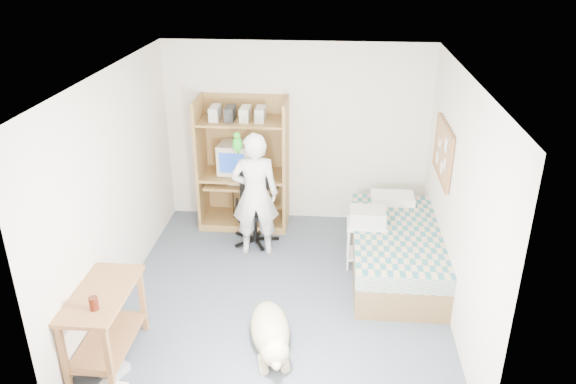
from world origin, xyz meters
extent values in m
plane|color=#475160|center=(0.00, 0.00, 0.00)|extent=(4.00, 4.00, 0.00)
cube|color=white|center=(0.00, 2.00, 1.25)|extent=(3.60, 0.02, 2.50)
cube|color=white|center=(1.80, 0.00, 1.25)|extent=(0.02, 4.00, 2.50)
cube|color=white|center=(-1.80, 0.00, 1.25)|extent=(0.02, 4.00, 2.50)
cube|color=white|center=(0.00, 0.00, 2.50)|extent=(3.60, 4.00, 0.02)
cube|color=brown|center=(-1.28, 1.70, 0.90)|extent=(0.04, 0.60, 1.80)
cube|color=brown|center=(-0.12, 1.70, 0.90)|extent=(0.04, 0.60, 1.80)
cube|color=brown|center=(-0.70, 1.99, 0.90)|extent=(1.20, 0.02, 1.80)
cube|color=brown|center=(-0.70, 1.70, 0.74)|extent=(1.12, 0.60, 0.04)
cube|color=brown|center=(-0.70, 1.62, 0.64)|extent=(1.00, 0.50, 0.03)
cube|color=brown|center=(-0.70, 1.70, 1.50)|extent=(1.12, 0.55, 0.03)
cube|color=brown|center=(-0.70, 1.70, 0.05)|extent=(1.12, 0.60, 0.10)
cube|color=brown|center=(1.30, 0.60, 0.18)|extent=(1.00, 2.00, 0.36)
cube|color=#2C6B76|center=(1.30, 0.60, 0.46)|extent=(1.02, 2.02, 0.20)
cube|color=white|center=(1.30, 1.40, 0.60)|extent=(0.55, 0.35, 0.12)
cube|color=brown|center=(-1.55, -1.20, 0.73)|extent=(0.50, 1.00, 0.04)
cube|color=brown|center=(-1.75, -1.65, 0.35)|extent=(0.05, 0.05, 0.70)
cube|color=brown|center=(-1.35, -1.65, 0.35)|extent=(0.05, 0.05, 0.70)
cube|color=brown|center=(-1.75, -0.75, 0.35)|extent=(0.05, 0.05, 0.70)
cube|color=brown|center=(-1.35, -0.75, 0.35)|extent=(0.05, 0.05, 0.70)
cube|color=brown|center=(-1.55, -1.20, 0.20)|extent=(0.46, 0.92, 0.03)
cube|color=olive|center=(1.78, 0.90, 1.45)|extent=(0.03, 0.90, 0.60)
cube|color=brown|center=(1.77, 0.90, 1.76)|extent=(0.04, 0.94, 0.04)
cube|color=brown|center=(1.77, 0.90, 1.14)|extent=(0.04, 0.94, 0.04)
cylinder|color=black|center=(-0.48, 1.19, 0.04)|extent=(0.54, 0.54, 0.05)
cylinder|color=black|center=(-0.48, 1.19, 0.21)|extent=(0.05, 0.05, 0.36)
cube|color=black|center=(-0.48, 1.19, 0.43)|extent=(0.47, 0.47, 0.07)
cube|color=black|center=(-0.51, 1.39, 0.72)|extent=(0.38, 0.11, 0.50)
cube|color=black|center=(-0.71, 1.15, 0.56)|extent=(0.07, 0.27, 0.04)
cube|color=black|center=(-0.26, 1.22, 0.56)|extent=(0.07, 0.27, 0.04)
imported|color=white|center=(-0.43, 0.94, 0.80)|extent=(0.63, 0.46, 1.60)
ellipsoid|color=#198813|center=(-0.63, 0.96, 1.45)|extent=(0.12, 0.12, 0.19)
sphere|color=#198813|center=(-0.63, 0.92, 1.57)|extent=(0.08, 0.08, 0.08)
cone|color=#EB4314|center=(-0.62, 0.88, 1.57)|extent=(0.04, 0.04, 0.03)
cylinder|color=#198813|center=(-0.64, 1.00, 1.34)|extent=(0.04, 0.13, 0.11)
ellipsoid|color=#CBB088|center=(-0.04, -0.86, 0.18)|extent=(0.54, 0.86, 0.36)
sphere|color=#CBB088|center=(0.05, -1.29, 0.27)|extent=(0.27, 0.27, 0.27)
cone|color=#CBB088|center=(-0.01, -1.33, 0.39)|extent=(0.08, 0.08, 0.10)
cone|color=#CBB088|center=(0.12, -1.30, 0.39)|extent=(0.08, 0.08, 0.10)
ellipsoid|color=#CBB088|center=(0.08, -1.40, 0.22)|extent=(0.12, 0.16, 0.09)
cylinder|color=#CBB088|center=(-0.14, -0.45, 0.11)|extent=(0.12, 0.26, 0.13)
cube|color=silver|center=(0.95, 0.73, 0.56)|extent=(0.48, 0.39, 0.04)
cube|color=silver|center=(0.95, 0.73, 0.14)|extent=(0.45, 0.35, 0.03)
cylinder|color=silver|center=(0.74, 0.57, 0.28)|extent=(0.03, 0.03, 0.56)
cylinder|color=silver|center=(1.16, 0.57, 0.28)|extent=(0.03, 0.03, 0.56)
cylinder|color=silver|center=(0.74, 0.89, 0.28)|extent=(0.03, 0.03, 0.56)
cylinder|color=silver|center=(1.16, 0.89, 0.28)|extent=(0.03, 0.03, 0.56)
cube|color=beige|center=(0.95, 0.73, 0.67)|extent=(0.42, 0.33, 0.18)
cube|color=beige|center=(-0.80, 1.75, 0.98)|extent=(0.47, 0.49, 0.41)
cube|color=navy|center=(-0.82, 1.52, 0.98)|extent=(0.35, 0.04, 0.28)
cube|color=beige|center=(-0.66, 1.58, 0.67)|extent=(0.47, 0.21, 0.03)
cylinder|color=gold|center=(-0.37, 1.65, 0.82)|extent=(0.08, 0.08, 0.12)
cylinder|color=#3F130A|center=(-1.50, -1.45, 0.81)|extent=(0.08, 0.08, 0.12)
cube|color=#B1B0AB|center=(-1.43, -1.41, 0.04)|extent=(0.25, 0.27, 0.08)
camera|label=1|loc=(0.53, -5.31, 3.68)|focal=35.00mm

